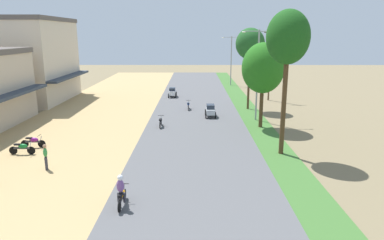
{
  "coord_description": "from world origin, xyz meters",
  "views": [
    {
      "loc": [
        -0.18,
        -6.28,
        8.15
      ],
      "look_at": [
        -0.32,
        19.3,
        1.9
      ],
      "focal_mm": 33.0,
      "sensor_mm": 36.0,
      "label": 1
    }
  ],
  "objects": [
    {
      "name": "motorbike_ahead_second",
      "position": [
        -3.64,
        9.21,
        0.86
      ],
      "size": [
        0.54,
        1.8,
        1.66
      ],
      "color": "black",
      "rests_on": "road_strip"
    },
    {
      "name": "parked_motorbike_fourth",
      "position": [
        -11.91,
        18.28,
        0.55
      ],
      "size": [
        1.8,
        0.54,
        0.94
      ],
      "color": "black",
      "rests_on": "dirt_shoulder"
    },
    {
      "name": "pedestrian_on_shoulder",
      "position": [
        -9.21,
        13.97,
        0.96
      ],
      "size": [
        0.32,
        0.41,
        1.62
      ],
      "color": "#33333D",
      "rests_on": "dirt_shoulder"
    },
    {
      "name": "streetlamp_near",
      "position": [
        5.8,
        26.98,
        4.91
      ],
      "size": [
        3.16,
        0.2,
        8.49
      ],
      "color": "gray",
      "rests_on": "median_strip"
    },
    {
      "name": "streetlamp_mid",
      "position": [
        5.8,
        51.07,
        4.53
      ],
      "size": [
        3.16,
        0.2,
        7.75
      ],
      "color": "gray",
      "rests_on": "median_strip"
    },
    {
      "name": "motorbike_ahead_third",
      "position": [
        -3.16,
        24.28,
        0.57
      ],
      "size": [
        0.54,
        1.8,
        0.94
      ],
      "color": "black",
      "rests_on": "road_strip"
    },
    {
      "name": "shophouse_far",
      "position": [
        -19.98,
        37.19,
        5.05
      ],
      "size": [
        9.05,
        11.98,
        10.1
      ],
      "color": "beige",
      "rests_on": "ground"
    },
    {
      "name": "median_tree_nearest",
      "position": [
        5.89,
        17.1,
        7.85
      ],
      "size": [
        2.82,
        2.82,
        9.67
      ],
      "color": "#4C351E",
      "rests_on": "median_strip"
    },
    {
      "name": "median_tree_third",
      "position": [
        5.81,
        32.16,
        7.11
      ],
      "size": [
        3.1,
        3.1,
        8.76
      ],
      "color": "#4C351E",
      "rests_on": "median_strip"
    },
    {
      "name": "motorbike_ahead_fourth",
      "position": [
        -0.8,
        31.78,
        0.57
      ],
      "size": [
        0.54,
        1.8,
        0.94
      ],
      "color": "black",
      "rests_on": "road_strip"
    },
    {
      "name": "car_hatchback_white",
      "position": [
        -3.01,
        39.61,
        0.75
      ],
      "size": [
        1.04,
        2.0,
        1.23
      ],
      "color": "silver",
      "rests_on": "road_strip"
    },
    {
      "name": "car_hatchback_silver",
      "position": [
        1.47,
        28.22,
        0.75
      ],
      "size": [
        1.04,
        2.0,
        1.23
      ],
      "color": "#B7BCC1",
      "rests_on": "road_strip"
    },
    {
      "name": "median_tree_second",
      "position": [
        5.77,
        24.29,
        5.28
      ],
      "size": [
        3.66,
        3.66,
        7.43
      ],
      "color": "#4C351E",
      "rests_on": "median_strip"
    },
    {
      "name": "utility_pole_near",
      "position": [
        9.23,
        37.72,
        4.61
      ],
      "size": [
        1.8,
        0.2,
        8.84
      ],
      "color": "brown",
      "rests_on": "ground"
    },
    {
      "name": "parked_motorbike_third",
      "position": [
        -12.0,
        16.76,
        0.55
      ],
      "size": [
        1.8,
        0.54,
        0.94
      ],
      "color": "black",
      "rests_on": "dirt_shoulder"
    }
  ]
}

